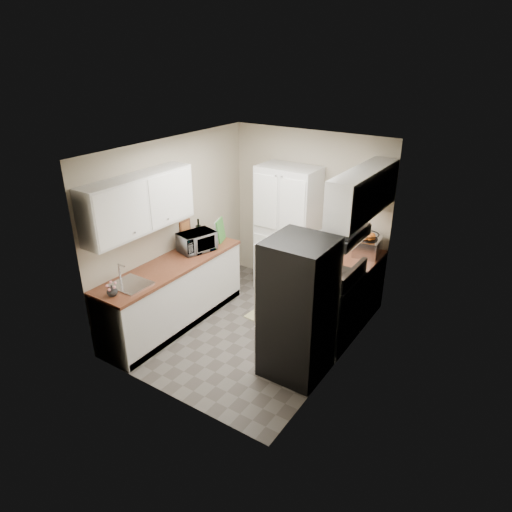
% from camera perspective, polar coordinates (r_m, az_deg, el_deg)
% --- Properties ---
extents(ground, '(3.20, 3.20, 0.00)m').
position_cam_1_polar(ground, '(6.42, -0.69, -9.13)').
color(ground, '#56514C').
rests_on(ground, ground).
extents(room_shell, '(2.64, 3.24, 2.52)m').
position_cam_1_polar(room_shell, '(5.68, -0.97, 4.65)').
color(room_shell, '#B5AA92').
rests_on(room_shell, ground).
extents(pantry_cabinet, '(0.90, 0.55, 2.00)m').
position_cam_1_polar(pantry_cabinet, '(7.05, 3.94, 3.19)').
color(pantry_cabinet, silver).
rests_on(pantry_cabinet, ground).
extents(base_cabinet_left, '(0.60, 2.30, 0.88)m').
position_cam_1_polar(base_cabinet_left, '(6.45, -10.20, -4.81)').
color(base_cabinet_left, silver).
rests_on(base_cabinet_left, ground).
extents(countertop_left, '(0.63, 2.33, 0.04)m').
position_cam_1_polar(countertop_left, '(6.24, -10.51, -1.12)').
color(countertop_left, brown).
rests_on(countertop_left, base_cabinet_left).
extents(base_cabinet_right, '(0.60, 0.80, 0.88)m').
position_cam_1_polar(base_cabinet_right, '(6.73, 12.10, -3.70)').
color(base_cabinet_right, silver).
rests_on(base_cabinet_right, ground).
extents(countertop_right, '(0.63, 0.83, 0.04)m').
position_cam_1_polar(countertop_right, '(6.52, 12.45, -0.13)').
color(countertop_right, brown).
rests_on(countertop_right, base_cabinet_right).
extents(electric_range, '(0.71, 0.78, 1.13)m').
position_cam_1_polar(electric_range, '(6.06, 9.09, -6.37)').
color(electric_range, '#B7B7BC').
rests_on(electric_range, ground).
extents(refrigerator, '(0.70, 0.72, 1.70)m').
position_cam_1_polar(refrigerator, '(5.26, 5.29, -6.59)').
color(refrigerator, '#B7B7BC').
rests_on(refrigerator, ground).
extents(microwave, '(0.47, 0.58, 0.28)m').
position_cam_1_polar(microwave, '(6.53, -7.40, 1.79)').
color(microwave, '#B0B1B5').
rests_on(microwave, countertop_left).
extents(wine_bottle, '(0.09, 0.09, 0.34)m').
position_cam_1_polar(wine_bottle, '(6.77, -7.17, 2.97)').
color(wine_bottle, black).
rests_on(wine_bottle, countertop_left).
extents(flower_vase, '(0.16, 0.16, 0.13)m').
position_cam_1_polar(flower_vase, '(5.59, -17.55, -4.14)').
color(flower_vase, silver).
rests_on(flower_vase, countertop_left).
extents(cutting_board, '(0.12, 0.26, 0.34)m').
position_cam_1_polar(cutting_board, '(6.81, -4.44, 3.22)').
color(cutting_board, '#41933B').
rests_on(cutting_board, countertop_left).
extents(toaster_oven, '(0.38, 0.46, 0.24)m').
position_cam_1_polar(toaster_oven, '(6.55, 13.78, 1.17)').
color(toaster_oven, '#AFAFB4').
rests_on(toaster_oven, countertop_right).
extents(fruit_basket, '(0.33, 0.33, 0.12)m').
position_cam_1_polar(fruit_basket, '(6.45, 13.85, 2.58)').
color(fruit_basket, orange).
rests_on(fruit_basket, toaster_oven).
extents(kitchen_mat, '(0.59, 0.88, 0.01)m').
position_cam_1_polar(kitchen_mat, '(6.83, 2.41, -6.81)').
color(kitchen_mat, '#C4BF80').
rests_on(kitchen_mat, ground).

